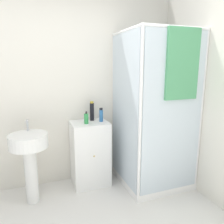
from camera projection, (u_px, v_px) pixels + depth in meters
The scene contains 7 objects.
wall_back at pixel (50, 90), 2.77m from camera, with size 6.40×0.06×2.50m, color silver.
shower_enclosure at pixel (152, 143), 2.82m from camera, with size 0.84×0.87×1.97m.
vanity_cabinet at pixel (90, 153), 2.88m from camera, with size 0.47×0.41×0.85m.
sink at pixel (29, 153), 2.43m from camera, with size 0.42×0.42×0.95m.
soap_dispenser at pixel (86, 119), 2.71m from camera, with size 0.05×0.06×0.16m.
shampoo_bottle_tall_black at pixel (92, 111), 2.86m from camera, with size 0.05×0.05×0.25m.
shampoo_bottle_blue at pixel (101, 115), 2.81m from camera, with size 0.05×0.05×0.18m.
Camera 1 is at (-0.21, -1.16, 1.57)m, focal length 35.00 mm.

